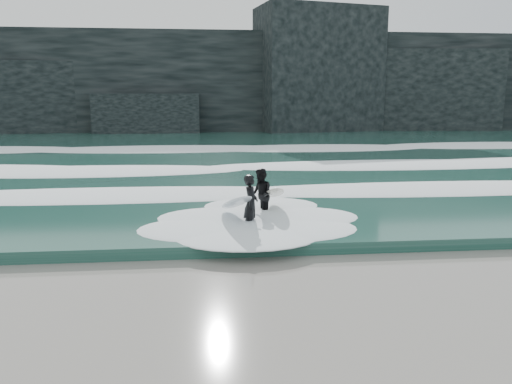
% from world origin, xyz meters
% --- Properties ---
extents(ground, '(120.00, 120.00, 0.00)m').
position_xyz_m(ground, '(0.00, 0.00, 0.00)').
color(ground, olive).
rests_on(ground, ground).
extents(sea, '(90.00, 52.00, 0.30)m').
position_xyz_m(sea, '(0.00, 29.00, 0.15)').
color(sea, '#1F4B40').
rests_on(sea, ground).
extents(headland, '(70.00, 9.00, 10.00)m').
position_xyz_m(headland, '(0.00, 46.00, 5.00)').
color(headland, black).
rests_on(headland, ground).
extents(foam_near, '(60.00, 3.20, 0.20)m').
position_xyz_m(foam_near, '(0.00, 9.00, 0.40)').
color(foam_near, white).
rests_on(foam_near, sea).
extents(foam_mid, '(60.00, 4.00, 0.24)m').
position_xyz_m(foam_mid, '(0.00, 16.00, 0.42)').
color(foam_mid, white).
rests_on(foam_mid, sea).
extents(foam_far, '(60.00, 4.80, 0.30)m').
position_xyz_m(foam_far, '(0.00, 25.00, 0.45)').
color(foam_far, white).
rests_on(foam_far, sea).
extents(surfer_left, '(1.19, 2.32, 1.59)m').
position_xyz_m(surfer_left, '(-1.39, 5.22, 0.80)').
color(surfer_left, black).
rests_on(surfer_left, ground).
extents(surfer_right, '(1.09, 1.93, 1.58)m').
position_xyz_m(surfer_right, '(-0.80, 6.45, 0.80)').
color(surfer_right, black).
rests_on(surfer_right, ground).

